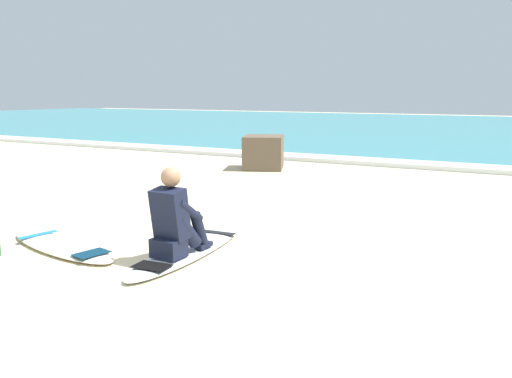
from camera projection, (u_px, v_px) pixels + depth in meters
The scene contains 7 objects.
ground_plane at pixel (199, 268), 5.40m from camera, with size 80.00×80.00×0.00m, color beige.
sea at pixel (469, 129), 24.74m from camera, with size 80.00×28.00×0.10m, color teal.
breaking_foam at pixel (400, 163), 12.88m from camera, with size 80.00×0.90×0.11m, color white.
surfboard_main at pixel (190, 249), 5.92m from camera, with size 0.71×2.35×0.08m.
surfer_seated at pixel (175, 221), 5.56m from camera, with size 0.38×0.71×0.95m.
surfboard_spare_near at pixel (62, 246), 6.06m from camera, with size 2.00×0.92×0.08m.
shoreline_rock at pixel (263, 152), 12.33m from camera, with size 1.02×0.89×0.77m, color brown.
Camera 1 is at (2.97, -4.26, 1.78)m, focal length 36.94 mm.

